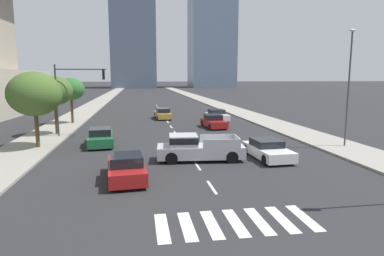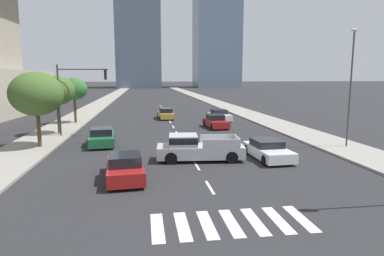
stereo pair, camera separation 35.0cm
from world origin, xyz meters
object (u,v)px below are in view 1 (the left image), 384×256
sedan_white_1 (267,150)px  sedan_gold_4 (163,114)px  sedan_red_2 (126,168)px  sedan_white_5 (217,116)px  street_lamp_east (349,80)px  pickup_truck (196,148)px  street_tree_second (55,91)px  sedan_green_0 (101,137)px  street_tree_third (71,89)px  traffic_signal_far (75,87)px  street_tree_nearest (35,94)px  sedan_red_3 (214,122)px

sedan_white_1 → sedan_gold_4: sedan_gold_4 is taller
sedan_red_2 → sedan_gold_4: size_ratio=0.97×
sedan_white_5 → sedan_gold_4: bearing=-119.5°
sedan_white_1 → street_lamp_east: 8.65m
pickup_truck → sedan_white_5: size_ratio=1.28×
sedan_white_1 → street_tree_second: (-15.72, 11.38, 3.48)m
sedan_green_0 → street_tree_second: size_ratio=0.90×
sedan_green_0 → street_tree_third: 13.85m
sedan_red_2 → street_tree_third: street_tree_third is taller
traffic_signal_far → street_lamp_east: (20.83, -7.97, 0.65)m
sedan_gold_4 → sedan_white_5: sedan_gold_4 is taller
street_lamp_east → street_tree_second: (-22.78, 9.13, -0.99)m
sedan_green_0 → street_tree_nearest: 5.66m
street_lamp_east → street_tree_third: 28.20m
pickup_truck → sedan_green_0: 8.85m
street_lamp_east → pickup_truck: bearing=-170.1°
sedan_white_1 → street_tree_nearest: street_tree_nearest is taller
street_tree_third → street_tree_second: bearing=-90.0°
traffic_signal_far → street_tree_second: traffic_signal_far is taller
sedan_green_0 → sedan_red_3: size_ratio=1.08×
street_tree_third → sedan_white_5: bearing=1.2°
sedan_green_0 → sedan_red_3: (10.78, 7.53, -0.00)m
traffic_signal_far → street_tree_nearest: (-1.95, -4.79, -0.32)m
sedan_red_2 → traffic_signal_far: size_ratio=0.72×
sedan_red_2 → sedan_gold_4: 25.50m
sedan_red_3 → traffic_signal_far: traffic_signal_far is taller
sedan_red_3 → sedan_white_5: size_ratio=0.99×
pickup_truck → street_tree_second: street_tree_second is taller
traffic_signal_far → street_lamp_east: bearing=-20.9°
street_tree_nearest → street_lamp_east: bearing=-7.9°
pickup_truck → sedan_white_1: size_ratio=1.23×
traffic_signal_far → street_tree_second: size_ratio=1.18×
sedan_gold_4 → sedan_white_1: bearing=-169.8°
sedan_green_0 → sedan_white_1: sedan_green_0 is taller
pickup_truck → street_lamp_east: size_ratio=0.66×
sedan_gold_4 → street_tree_third: 11.46m
sedan_red_2 → street_lamp_east: street_lamp_east is taller
sedan_red_2 → street_tree_second: 16.38m
sedan_red_2 → street_tree_third: 23.23m
street_tree_nearest → sedan_red_3: bearing=28.4°
sedan_gold_4 → street_lamp_east: bearing=-151.3°
sedan_green_0 → street_tree_nearest: size_ratio=0.86×
street_lamp_east → street_tree_second: street_lamp_east is taller
sedan_red_3 → street_lamp_east: size_ratio=0.52×
sedan_green_0 → traffic_signal_far: 6.09m
sedan_red_3 → street_tree_third: 16.42m
pickup_truck → sedan_white_1: bearing=-177.3°
street_tree_second → sedan_white_1: bearing=-35.9°
sedan_white_1 → pickup_truck: bearing=-95.1°
sedan_white_5 → street_lamp_east: street_lamp_east is taller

